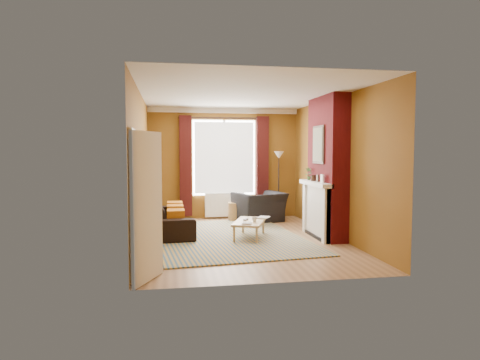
# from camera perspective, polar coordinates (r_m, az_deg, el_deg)

# --- Properties ---
(ground) EXTENTS (5.50, 5.50, 0.00)m
(ground) POSITION_cam_1_polar(r_m,az_deg,el_deg) (8.40, 0.28, -7.96)
(ground) COLOR brown
(ground) RESTS_ON ground
(room_walls) EXTENTS (3.82, 5.54, 2.83)m
(room_walls) POSITION_cam_1_polar(r_m,az_deg,el_deg) (8.64, 4.07, 1.59)
(room_walls) COLOR brown
(room_walls) RESTS_ON ground
(striped_rug) EXTENTS (3.27, 4.24, 0.02)m
(striped_rug) POSITION_cam_1_polar(r_m,az_deg,el_deg) (8.59, -1.79, -7.63)
(striped_rug) COLOR #2E587F
(striped_rug) RESTS_ON ground
(sofa) EXTENTS (1.05, 2.26, 0.64)m
(sofa) POSITION_cam_1_polar(r_m,az_deg,el_deg) (9.10, -9.56, -5.05)
(sofa) COLOR black
(sofa) RESTS_ON ground
(armchair) EXTENTS (1.37, 1.28, 0.72)m
(armchair) POSITION_cam_1_polar(r_m,az_deg,el_deg) (10.45, 2.59, -3.61)
(armchair) COLOR black
(armchair) RESTS_ON ground
(coffee_table) EXTENTS (0.87, 1.19, 0.36)m
(coffee_table) POSITION_cam_1_polar(r_m,az_deg,el_deg) (8.46, 1.27, -5.69)
(coffee_table) COLOR tan
(coffee_table) RESTS_ON ground
(wicker_stool) EXTENTS (0.45, 0.45, 0.45)m
(wicker_stool) POSITION_cam_1_polar(r_m,az_deg,el_deg) (10.56, -0.60, -4.25)
(wicker_stool) COLOR #9A7243
(wicker_stool) RESTS_ON ground
(floor_lamp) EXTENTS (0.27, 0.27, 1.71)m
(floor_lamp) POSITION_cam_1_polar(r_m,az_deg,el_deg) (10.86, 5.20, 1.93)
(floor_lamp) COLOR black
(floor_lamp) RESTS_ON ground
(book_a) EXTENTS (0.24, 0.28, 0.02)m
(book_a) POSITION_cam_1_polar(r_m,az_deg,el_deg) (8.13, 0.29, -5.74)
(book_a) COLOR #999999
(book_a) RESTS_ON coffee_table
(book_b) EXTENTS (0.34, 0.36, 0.02)m
(book_b) POSITION_cam_1_polar(r_m,az_deg,el_deg) (8.82, 2.47, -4.97)
(book_b) COLOR #999999
(book_b) RESTS_ON coffee_table
(mug) EXTENTS (0.10, 0.10, 0.09)m
(mug) POSITION_cam_1_polar(r_m,az_deg,el_deg) (8.30, 1.94, -5.29)
(mug) COLOR #999999
(mug) RESTS_ON coffee_table
(tv_remote) EXTENTS (0.13, 0.17, 0.02)m
(tv_remote) POSITION_cam_1_polar(r_m,az_deg,el_deg) (8.52, 0.78, -5.28)
(tv_remote) COLOR #252527
(tv_remote) RESTS_ON coffee_table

